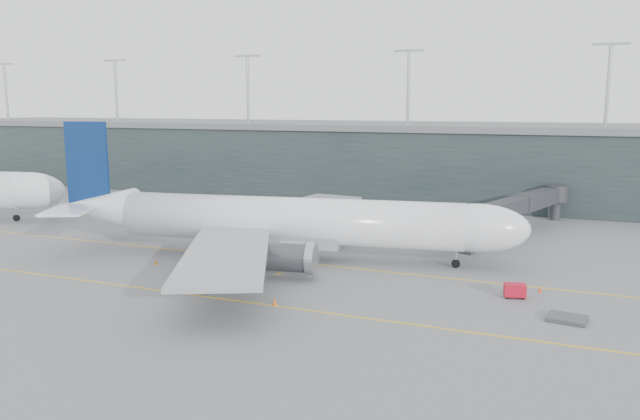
% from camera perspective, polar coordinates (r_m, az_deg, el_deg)
% --- Properties ---
extents(ground, '(320.00, 320.00, 0.00)m').
position_cam_1_polar(ground, '(81.92, -4.08, -3.85)').
color(ground, slate).
rests_on(ground, ground).
extents(taxiline_a, '(160.00, 0.25, 0.02)m').
position_cam_1_polar(taxiline_a, '(78.46, -5.38, -4.46)').
color(taxiline_a, gold).
rests_on(taxiline_a, ground).
extents(taxiline_b, '(160.00, 0.25, 0.02)m').
position_cam_1_polar(taxiline_b, '(65.25, -11.95, -7.55)').
color(taxiline_b, gold).
rests_on(taxiline_b, ground).
extents(taxiline_lead_main, '(0.25, 60.00, 0.02)m').
position_cam_1_polar(taxiline_lead_main, '(98.16, 3.73, -1.58)').
color(taxiline_lead_main, gold).
rests_on(taxiline_lead_main, ground).
extents(terminal, '(240.00, 36.00, 29.00)m').
position_cam_1_polar(terminal, '(134.61, 6.91, 4.67)').
color(terminal, '#1F292A').
rests_on(terminal, ground).
extents(main_aircraft, '(60.06, 55.81, 16.88)m').
position_cam_1_polar(main_aircraft, '(77.46, -3.09, -1.04)').
color(main_aircraft, silver).
rests_on(main_aircraft, ground).
extents(jet_bridge, '(14.37, 43.27, 5.80)m').
position_cam_1_polar(jet_bridge, '(94.58, 15.91, 0.30)').
color(jet_bridge, '#292A2E').
rests_on(jet_bridge, ground).
extents(gse_cart, '(2.32, 1.76, 1.41)m').
position_cam_1_polar(gse_cart, '(65.52, 17.38, -7.01)').
color(gse_cart, '#B60D20').
rests_on(gse_cart, ground).
extents(baggage_dolly, '(3.66, 3.08, 0.33)m').
position_cam_1_polar(baggage_dolly, '(60.61, 21.65, -9.19)').
color(baggage_dolly, '#3A3A3F').
rests_on(baggage_dolly, ground).
extents(uld_a, '(2.46, 2.13, 1.94)m').
position_cam_1_polar(uld_a, '(92.17, -4.50, -1.69)').
color(uld_a, '#3A3B40').
rests_on(uld_a, ground).
extents(uld_b, '(1.89, 1.53, 1.69)m').
position_cam_1_polar(uld_b, '(91.71, -2.30, -1.81)').
color(uld_b, '#3A3B40').
rests_on(uld_b, ground).
extents(uld_c, '(2.61, 2.30, 2.02)m').
position_cam_1_polar(uld_c, '(91.64, -0.57, -1.70)').
color(uld_c, '#3A3B40').
rests_on(uld_c, ground).
extents(cone_nose, '(0.39, 0.39, 0.62)m').
position_cam_1_polar(cone_nose, '(68.25, 19.47, -6.87)').
color(cone_nose, '#FF3B0E').
rests_on(cone_nose, ground).
extents(cone_wing_stbd, '(0.47, 0.47, 0.75)m').
position_cam_1_polar(cone_wing_stbd, '(60.49, -4.18, -8.37)').
color(cone_wing_stbd, '#E65B0C').
rests_on(cone_wing_stbd, ground).
extents(cone_wing_port, '(0.49, 0.49, 0.78)m').
position_cam_1_polar(cone_wing_port, '(89.58, 5.82, -2.45)').
color(cone_wing_port, orange).
rests_on(cone_wing_port, ground).
extents(cone_tail, '(0.40, 0.40, 0.64)m').
position_cam_1_polar(cone_tail, '(77.89, -14.78, -4.61)').
color(cone_tail, orange).
rests_on(cone_tail, ground).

